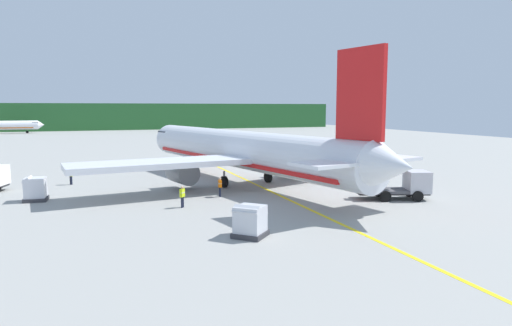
{
  "coord_description": "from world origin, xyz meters",
  "views": [
    {
      "loc": [
        18.33,
        -27.64,
        7.68
      ],
      "look_at": [
        32.62,
        11.46,
        2.57
      ],
      "focal_mm": 31.54,
      "sensor_mm": 36.0,
      "label": 1
    }
  ],
  "objects_px": {
    "airliner_foreground": "(242,151)",
    "cargo_container_mid": "(35,189)",
    "cargo_container_near": "(250,221)",
    "crew_loader_right": "(182,195)",
    "service_truck_baggage": "(405,185)",
    "crew_loader_left": "(71,175)",
    "crew_marshaller": "(220,185)"
  },
  "relations": [
    {
      "from": "airliner_foreground",
      "to": "cargo_container_mid",
      "type": "distance_m",
      "value": 19.12
    },
    {
      "from": "cargo_container_near",
      "to": "crew_loader_right",
      "type": "bearing_deg",
      "value": 103.81
    },
    {
      "from": "airliner_foreground",
      "to": "service_truck_baggage",
      "type": "bearing_deg",
      "value": -49.16
    },
    {
      "from": "service_truck_baggage",
      "to": "cargo_container_mid",
      "type": "xyz_separation_m",
      "value": [
        -29.34,
        9.88,
        -0.19
      ]
    },
    {
      "from": "service_truck_baggage",
      "to": "crew_loader_left",
      "type": "relative_size",
      "value": 3.76
    },
    {
      "from": "airliner_foreground",
      "to": "crew_loader_left",
      "type": "height_order",
      "value": "airliner_foreground"
    },
    {
      "from": "crew_marshaller",
      "to": "crew_loader_left",
      "type": "xyz_separation_m",
      "value": [
        -12.43,
        11.18,
        0.03
      ]
    },
    {
      "from": "service_truck_baggage",
      "to": "crew_loader_right",
      "type": "bearing_deg",
      "value": 170.14
    },
    {
      "from": "crew_marshaller",
      "to": "crew_loader_right",
      "type": "height_order",
      "value": "crew_marshaller"
    },
    {
      "from": "airliner_foreground",
      "to": "crew_marshaller",
      "type": "bearing_deg",
      "value": -123.92
    },
    {
      "from": "cargo_container_mid",
      "to": "cargo_container_near",
      "type": "bearing_deg",
      "value": -50.29
    },
    {
      "from": "service_truck_baggage",
      "to": "cargo_container_mid",
      "type": "distance_m",
      "value": 30.96
    },
    {
      "from": "cargo_container_mid",
      "to": "crew_loader_right",
      "type": "distance_m",
      "value": 12.87
    },
    {
      "from": "service_truck_baggage",
      "to": "crew_marshaller",
      "type": "relative_size",
      "value": 3.87
    },
    {
      "from": "airliner_foreground",
      "to": "crew_loader_left",
      "type": "xyz_separation_m",
      "value": [
        -16.38,
        5.31,
        -2.36
      ]
    },
    {
      "from": "airliner_foreground",
      "to": "cargo_container_near",
      "type": "xyz_separation_m",
      "value": [
        -5.54,
        -18.29,
        -2.44
      ]
    },
    {
      "from": "service_truck_baggage",
      "to": "cargo_container_mid",
      "type": "relative_size",
      "value": 3.13
    },
    {
      "from": "service_truck_baggage",
      "to": "cargo_container_mid",
      "type": "bearing_deg",
      "value": 161.4
    },
    {
      "from": "airliner_foreground",
      "to": "crew_loader_right",
      "type": "relative_size",
      "value": 24.5
    },
    {
      "from": "crew_marshaller",
      "to": "crew_loader_right",
      "type": "bearing_deg",
      "value": -141.33
    },
    {
      "from": "crew_marshaller",
      "to": "crew_loader_left",
      "type": "height_order",
      "value": "crew_loader_left"
    },
    {
      "from": "service_truck_baggage",
      "to": "crew_loader_left",
      "type": "xyz_separation_m",
      "value": [
        -26.89,
        17.47,
        -0.15
      ]
    },
    {
      "from": "cargo_container_mid",
      "to": "crew_loader_left",
      "type": "height_order",
      "value": "cargo_container_mid"
    },
    {
      "from": "crew_marshaller",
      "to": "cargo_container_near",
      "type": "bearing_deg",
      "value": -97.29
    },
    {
      "from": "cargo_container_near",
      "to": "crew_marshaller",
      "type": "bearing_deg",
      "value": 82.71
    },
    {
      "from": "airliner_foreground",
      "to": "cargo_container_mid",
      "type": "xyz_separation_m",
      "value": [
        -18.83,
        -2.29,
        -2.4
      ]
    },
    {
      "from": "airliner_foreground",
      "to": "cargo_container_near",
      "type": "height_order",
      "value": "airliner_foreground"
    },
    {
      "from": "crew_loader_left",
      "to": "cargo_container_near",
      "type": "bearing_deg",
      "value": -65.33
    },
    {
      "from": "cargo_container_mid",
      "to": "crew_loader_left",
      "type": "bearing_deg",
      "value": 72.13
    },
    {
      "from": "airliner_foreground",
      "to": "crew_loader_right",
      "type": "xyz_separation_m",
      "value": [
        -7.83,
        -8.98,
        -2.4
      ]
    },
    {
      "from": "crew_marshaller",
      "to": "crew_loader_right",
      "type": "relative_size",
      "value": 1.0
    },
    {
      "from": "cargo_container_near",
      "to": "airliner_foreground",
      "type": "bearing_deg",
      "value": 73.16
    }
  ]
}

